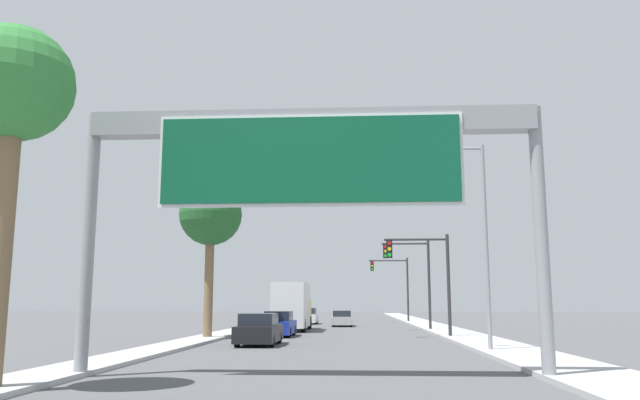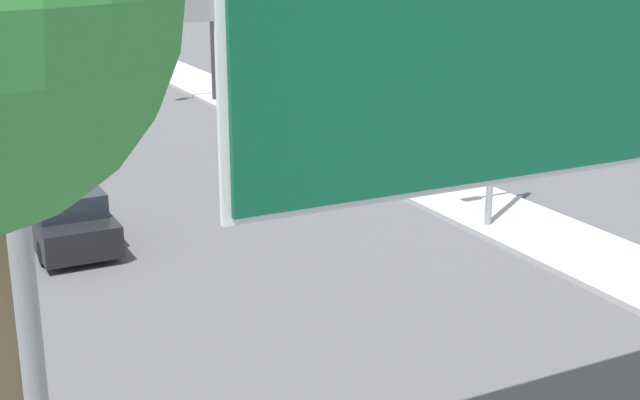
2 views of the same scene
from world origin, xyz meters
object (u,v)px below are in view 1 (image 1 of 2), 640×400
(traffic_light_mid_block, at_px, (415,270))
(palm_tree_foreground, at_px, (13,95))
(car_far_left, at_px, (342,319))
(car_mid_left, at_px, (279,325))
(street_lamp_right, at_px, (479,228))
(car_near_left, at_px, (308,316))
(truck_box_primary, at_px, (293,307))
(traffic_light_near_intersection, at_px, (428,268))
(traffic_light_far_intersection, at_px, (396,279))
(palm_tree_background, at_px, (211,217))
(car_near_right, at_px, (259,330))
(sign_gantry, at_px, (310,157))

(traffic_light_mid_block, distance_m, palm_tree_foreground, 35.73)
(car_far_left, relative_size, car_mid_left, 1.01)
(street_lamp_right, bearing_deg, car_near_left, 105.91)
(car_mid_left, bearing_deg, truck_box_primary, 90.00)
(traffic_light_near_intersection, height_order, traffic_light_far_intersection, traffic_light_far_intersection)
(traffic_light_far_intersection, distance_m, palm_tree_background, 34.34)
(car_near_right, xyz_separation_m, street_lamp_right, (10.06, -4.03, 4.49))
(traffic_light_mid_block, height_order, palm_tree_foreground, palm_tree_foreground)
(car_far_left, bearing_deg, traffic_light_near_intersection, -73.47)
(palm_tree_foreground, bearing_deg, truck_box_primary, 83.64)
(car_far_left, xyz_separation_m, traffic_light_mid_block, (5.70, -8.67, 3.83))
(car_mid_left, height_order, palm_tree_background, palm_tree_background)
(truck_box_primary, xyz_separation_m, palm_tree_background, (-3.71, -11.37, 5.29))
(traffic_light_mid_block, bearing_deg, car_near_left, 122.12)
(traffic_light_far_intersection, bearing_deg, car_near_right, -103.83)
(car_mid_left, height_order, street_lamp_right, street_lamp_right)
(car_near_right, relative_size, palm_tree_background, 0.50)
(car_near_right, height_order, street_lamp_right, street_lamp_right)
(car_near_right, distance_m, traffic_light_far_intersection, 37.90)
(sign_gantry, distance_m, traffic_light_near_intersection, 20.99)
(palm_tree_background, bearing_deg, sign_gantry, -68.53)
(car_mid_left, xyz_separation_m, traffic_light_far_intersection, (9.01, 28.51, 3.84))
(car_near_left, xyz_separation_m, traffic_light_near_intersection, (9.04, -24.65, 3.36))
(sign_gantry, height_order, car_far_left, sign_gantry)
(traffic_light_far_intersection, height_order, palm_tree_background, palm_tree_background)
(truck_box_primary, distance_m, street_lamp_right, 22.84)
(sign_gantry, height_order, traffic_light_mid_block, sign_gantry)
(traffic_light_near_intersection, xyz_separation_m, traffic_light_mid_block, (0.16, 10.00, 0.40))
(car_near_right, relative_size, traffic_light_near_intersection, 0.73)
(traffic_light_mid_block, relative_size, palm_tree_foreground, 0.76)
(palm_tree_foreground, bearing_deg, traffic_light_far_intersection, 76.62)
(car_far_left, distance_m, palm_tree_foreground, 43.00)
(truck_box_primary, bearing_deg, traffic_light_near_intersection, -46.61)
(car_near_left, distance_m, palm_tree_foreground, 48.44)
(car_near_right, height_order, car_mid_left, same)
(car_mid_left, height_order, traffic_light_near_intersection, traffic_light_near_intersection)
(traffic_light_near_intersection, bearing_deg, car_far_left, 106.53)
(car_far_left, bearing_deg, car_mid_left, -101.51)
(car_near_right, distance_m, palm_tree_foreground, 18.19)
(palm_tree_background, bearing_deg, traffic_light_mid_block, 42.44)
(car_mid_left, relative_size, palm_tree_background, 0.52)
(car_far_left, xyz_separation_m, traffic_light_near_intersection, (5.54, -18.67, 3.43))
(car_far_left, bearing_deg, truck_box_primary, -111.02)
(traffic_light_mid_block, xyz_separation_m, street_lamp_right, (0.86, -20.64, 0.73))
(traffic_light_far_intersection, bearing_deg, traffic_light_near_intersection, -89.94)
(car_far_left, distance_m, car_near_left, 6.93)
(traffic_light_near_intersection, height_order, palm_tree_foreground, palm_tree_foreground)
(car_mid_left, distance_m, truck_box_primary, 8.14)
(traffic_light_far_intersection, height_order, palm_tree_foreground, palm_tree_foreground)
(palm_tree_foreground, bearing_deg, street_lamp_right, 42.54)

